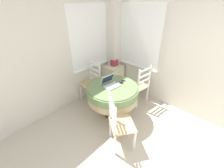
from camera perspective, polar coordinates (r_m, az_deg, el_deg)
The scene contains 10 objects.
corner_room_shell at distance 2.99m, azimuth 3.30°, elevation 10.15°, with size 4.42×4.65×2.55m.
round_dining_table at distance 3.10m, azimuth 0.18°, elevation -3.14°, with size 1.07×1.07×0.75m.
laptop at distance 3.02m, azimuth -0.63°, elevation 0.19°, with size 0.34×0.33×0.21m.
computer_mouse at distance 3.13m, azimuth 3.48°, elevation 0.83°, with size 0.06×0.10×0.05m.
cell_phone at distance 3.22m, azimuth 4.16°, elevation 1.29°, with size 0.09×0.12×0.01m.
dining_chair_near_back_window at distance 3.70m, azimuth -7.78°, elevation 0.34°, with size 0.42×0.46×1.00m.
dining_chair_near_right_window at distance 3.61m, azimuth 10.29°, elevation -0.73°, with size 0.48×0.44×1.00m.
dining_chair_camera_near at distance 2.58m, azimuth 2.94°, elevation -15.04°, with size 0.57×0.58×1.00m.
corner_cabinet at distance 4.28m, azimuth 0.50°, elevation 2.91°, with size 0.50×0.46×0.67m.
storage_box at distance 4.12m, azimuth 0.87°, elevation 8.14°, with size 0.18×0.13×0.15m.
Camera 1 is at (-0.94, 0.02, 2.32)m, focal length 24.00 mm.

